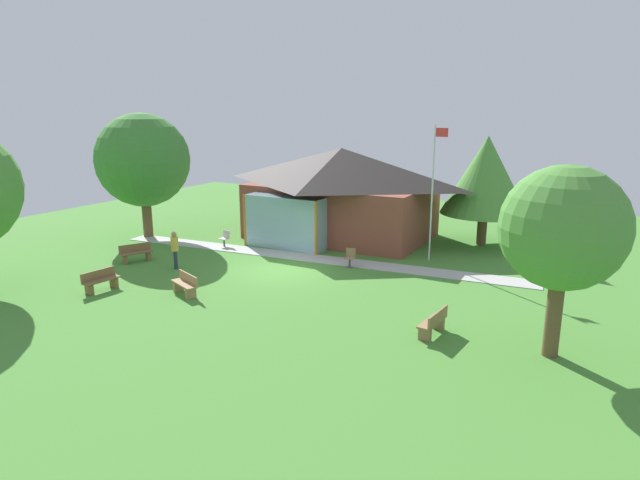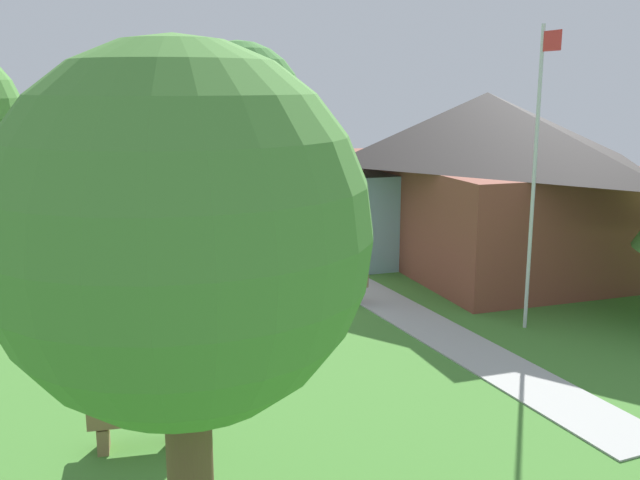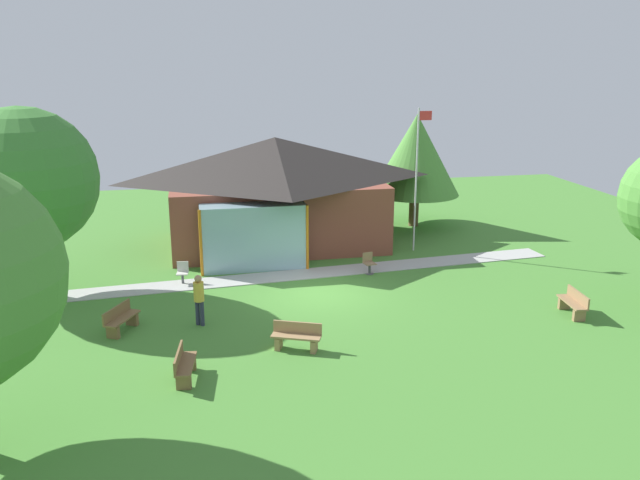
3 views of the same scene
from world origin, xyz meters
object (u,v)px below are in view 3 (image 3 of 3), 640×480
Objects in this scene: bench_lawn_far_right at (573,304)px; pavilion at (275,190)px; bench_front_left at (184,366)px; visitor_strolling_lawn at (199,296)px; patio_chair_west at (183,273)px; bench_front_center at (297,337)px; tree_west_hedge at (24,180)px; flagpole at (417,174)px; tree_behind_pavilion_right at (416,155)px; patio_chair_lawn_spare at (369,264)px; bench_mid_left at (121,320)px.

pavilion is at bearing 45.20° from bench_lawn_far_right.
visitor_strolling_lawn is at bearing 179.54° from bench_front_left.
patio_chair_west is (-13.15, 5.92, 0.01)m from bench_lawn_far_right.
tree_west_hedge is at bearing -14.53° from bench_front_center.
flagpole is (6.08, -2.32, 0.91)m from pavilion.
tree_west_hedge reaches higher than patio_chair_west.
pavilion is 11.92m from bench_front_center.
tree_behind_pavilion_right is (8.49, 13.75, 3.33)m from bench_front_center.
bench_lawn_far_right is 14.42m from patio_chair_west.
flagpole reaches higher than bench_front_left.
bench_lawn_far_right is 1.79× the size of patio_chair_west.
pavilion reaches higher than patio_chair_west.
flagpole is 4.15× the size of bench_front_center.
flagpole is at bearing -148.21° from patio_chair_lawn_spare.
bench_front_center is at bearing -121.69° from tree_behind_pavilion_right.
visitor_strolling_lawn is (0.51, 3.74, 0.62)m from bench_front_left.
bench_front_left is 1.00× the size of bench_lawn_far_right.
tree_behind_pavilion_right reaches higher than bench_front_left.
tree_behind_pavilion_right is (11.31, 11.27, 2.71)m from visitor_strolling_lawn.
bench_front_left is 19.39m from tree_behind_pavilion_right.
bench_mid_left is at bearing -144.51° from bench_front_left.
tree_behind_pavilion_right is at bearing -98.08° from visitor_strolling_lawn.
bench_lawn_far_right is at bearing -84.35° from tree_behind_pavilion_right.
patio_chair_west is (-4.31, -4.88, -2.19)m from pavilion.
patio_chair_west is at bearing -172.29° from bench_front_left.
patio_chair_west is (-10.39, -2.57, -3.11)m from flagpole.
bench_lawn_far_right is at bearing -17.01° from tree_west_hedge.
visitor_strolling_lawn reaches higher than bench_front_center.
patio_chair_west is (-3.39, 6.79, 0.01)m from bench_front_center.
tree_west_hedge is at bearing -151.70° from pavilion.
visitor_strolling_lawn is (0.57, -4.32, 0.61)m from patio_chair_west.
visitor_strolling_lawn reaches higher than bench_mid_left.
tree_behind_pavilion_right is (-1.27, 12.88, 3.33)m from bench_lawn_far_right.
bench_front_center is 0.27× the size of tree_behind_pavilion_right.
pavilion reaches higher than bench_mid_left.
bench_lawn_far_right is (2.76, -8.49, -3.12)m from flagpole.
visitor_strolling_lawn is at bearing -135.09° from tree_behind_pavilion_right.
bench_front_left is 10.22m from tree_west_hedge.
patio_chair_lawn_spare is (-2.93, -2.80, -3.11)m from flagpole.
bench_lawn_far_right is 12.70m from visitor_strolling_lawn.
bench_mid_left is at bearing -124.15° from pavilion.
patio_chair_lawn_spare is (4.07, 6.56, 0.01)m from bench_front_center.
flagpole is 14.47m from bench_mid_left.
flagpole is at bearing -20.86° from pavilion.
flagpole is at bearing 146.61° from bench_mid_left.
bench_lawn_far_right is at bearing -71.97° from flagpole.
bench_lawn_far_right is 0.22× the size of tree_west_hedge.
bench_front_left is 13.26m from bench_lawn_far_right.
bench_front_center is at bearing 118.06° from bench_front_left.
bench_front_left is at bearing 97.35° from patio_chair_west.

